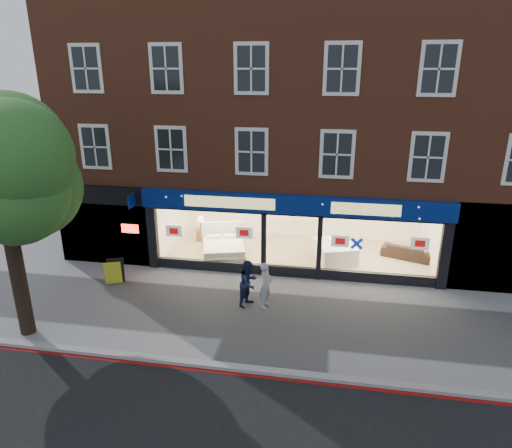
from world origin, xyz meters
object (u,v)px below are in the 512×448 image
(display_bed, at_px, (224,248))
(sofa, at_px, (407,251))
(pedestrian_grey, at_px, (266,285))
(mattress_stack, at_px, (335,251))
(a_board, at_px, (114,272))
(pedestrian_blue, at_px, (249,283))

(display_bed, height_order, sofa, display_bed)
(display_bed, bearing_deg, pedestrian_grey, -74.03)
(display_bed, distance_m, mattress_stack, 4.63)
(a_board, distance_m, pedestrian_blue, 5.27)
(mattress_stack, height_order, sofa, mattress_stack)
(display_bed, bearing_deg, sofa, -7.64)
(sofa, height_order, pedestrian_grey, pedestrian_grey)
(sofa, distance_m, pedestrian_blue, 7.55)
(a_board, relative_size, pedestrian_blue, 0.59)
(pedestrian_grey, bearing_deg, pedestrian_blue, 98.68)
(sofa, relative_size, pedestrian_grey, 1.23)
(sofa, distance_m, a_board, 11.74)
(a_board, bearing_deg, sofa, -0.70)
(a_board, distance_m, pedestrian_grey, 5.85)
(mattress_stack, distance_m, sofa, 3.03)
(mattress_stack, bearing_deg, display_bed, -174.19)
(sofa, bearing_deg, pedestrian_blue, 61.00)
(pedestrian_grey, relative_size, pedestrian_blue, 0.99)
(display_bed, bearing_deg, mattress_stack, -10.42)
(a_board, relative_size, pedestrian_grey, 0.59)
(pedestrian_grey, xyz_separation_m, pedestrian_blue, (-0.59, 0.05, 0.01))
(mattress_stack, distance_m, pedestrian_grey, 4.80)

